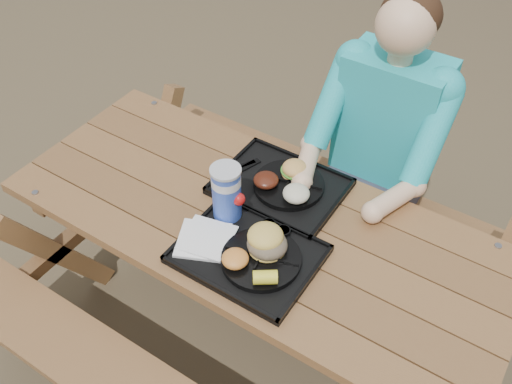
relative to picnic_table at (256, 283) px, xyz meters
The scene contains 18 objects.
ground 0.38m from the picnic_table, ahead, with size 60.00×60.00×0.00m, color #999999.
picnic_table is the anchor object (origin of this frame).
tray_near 0.42m from the picnic_table, 65.75° to the right, with size 0.45×0.35×0.02m, color black.
tray_far 0.42m from the picnic_table, 92.19° to the left, with size 0.45×0.35×0.02m, color black.
plate_near 0.45m from the picnic_table, 52.32° to the right, with size 0.26×0.26×0.02m, color black.
plate_far 0.45m from the picnic_table, 82.76° to the left, with size 0.26×0.26×0.02m, color black.
napkin_stack 0.46m from the picnic_table, 112.27° to the right, with size 0.17×0.17×0.02m, color white.
soda_cup 0.50m from the picnic_table, 148.67° to the right, with size 0.10×0.10×0.20m, color #1739AD.
condiment_bbq 0.42m from the picnic_table, 21.41° to the right, with size 0.04×0.04×0.03m, color black.
condiment_mustard 0.43m from the picnic_table, 13.86° to the right, with size 0.05×0.05×0.03m, color yellow.
sandwich 0.51m from the picnic_table, 45.35° to the right, with size 0.12×0.12×0.13m, color #EFC454, non-canonical shape.
mac_cheese 0.50m from the picnic_table, 72.78° to the right, with size 0.09×0.09×0.04m, color #ED993E.
corn_cob 0.53m from the picnic_table, 51.70° to the right, with size 0.08×0.08×0.04m, color #FFF335, non-canonical shape.
cutlery_far 0.47m from the picnic_table, 133.80° to the left, with size 0.03×0.15×0.01m, color black.
burger 0.51m from the picnic_table, 85.65° to the left, with size 0.10×0.10×0.09m, color #EBA852, non-canonical shape.
baked_beans 0.46m from the picnic_table, 107.76° to the left, with size 0.09×0.09×0.04m, color #4E1C0F.
potato_salad 0.47m from the picnic_table, 55.22° to the left, with size 0.10×0.10×0.05m, color beige.
diner 0.71m from the picnic_table, 72.08° to the left, with size 0.48×0.84×1.28m, color #1AB7BA, non-canonical shape.
Camera 1 is at (0.75, -1.15, 2.21)m, focal length 40.00 mm.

